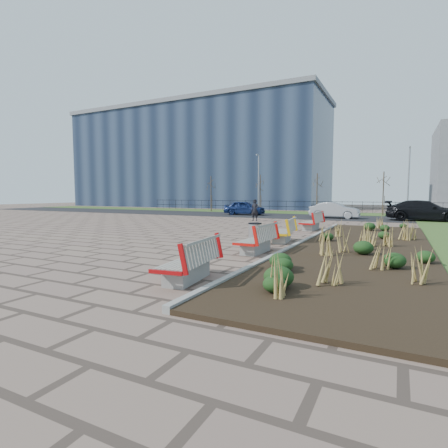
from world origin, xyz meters
The scene contains 22 objects.
ground centered at (0.00, 0.00, 0.00)m, with size 120.00×120.00×0.00m, color #735D4F.
planting_bed centered at (6.25, 5.00, 0.05)m, with size 4.50×18.00×0.10m, color black.
planting_curb centered at (3.92, 5.00, 0.07)m, with size 0.16×18.00×0.15m, color gray.
grass_verge_far centered at (0.00, 28.00, 0.02)m, with size 80.00×5.00×0.04m, color #33511E.
road centered at (0.00, 22.00, 0.01)m, with size 80.00×7.00×0.02m, color black.
bench_a centered at (3.00, -1.90, 0.50)m, with size 0.90×2.10×1.00m, color #B70C0F, non-canonical shape.
bench_b centered at (3.00, 2.46, 0.50)m, with size 0.90×2.10×1.00m, color red, non-canonical shape.
bench_c centered at (3.00, 5.46, 0.50)m, with size 0.90×2.10×1.00m, color yellow, non-canonical shape.
bench_d centered at (3.00, 10.88, 0.50)m, with size 0.90×2.10×1.00m, color red, non-canonical shape.
litter_bin centered at (2.23, 4.31, 0.42)m, with size 0.52×0.52×0.85m, color #B2B2B7.
pedestrian centered at (-2.30, 15.71, 0.81)m, with size 0.59×0.39×1.62m, color black.
car_blue centered at (-5.78, 21.83, 0.69)m, with size 1.57×3.90×1.33m, color navy.
car_silver centered at (2.60, 21.11, 0.67)m, with size 1.38×3.96×1.31m, color #999AA0.
car_black centered at (9.05, 20.95, 0.78)m, with size 2.14×5.26×1.53m, color black.
tree_a centered at (-12.00, 26.50, 2.04)m, with size 1.40×1.40×4.00m, color #4C3D2D, non-canonical shape.
tree_b centered at (-6.00, 26.50, 2.04)m, with size 1.40×1.40×4.00m, color #4C3D2D, non-canonical shape.
tree_c centered at (0.00, 26.50, 2.04)m, with size 1.40×1.40×4.00m, color #4C3D2D, non-canonical shape.
tree_d centered at (6.00, 26.50, 2.04)m, with size 1.40×1.40×4.00m, color #4C3D2D, non-canonical shape.
lamp_west centered at (-6.00, 26.00, 3.04)m, with size 0.24×0.60×6.00m, color gray, non-canonical shape.
lamp_east centered at (8.00, 26.00, 3.04)m, with size 0.24×0.60×6.00m, color gray, non-canonical shape.
railing_fence centered at (0.00, 29.50, 0.64)m, with size 44.00×0.10×1.20m, color black, non-canonical shape.
building_glass centered at (-22.00, 40.00, 7.50)m, with size 40.00×14.00×15.00m, color #192338.
Camera 1 is at (7.39, -8.70, 2.05)m, focal length 28.00 mm.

